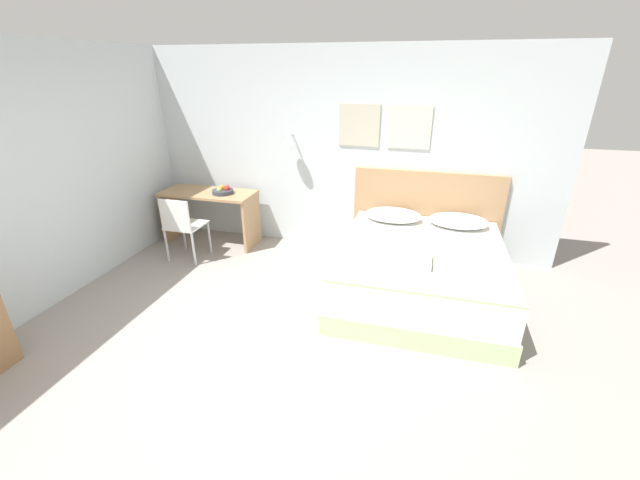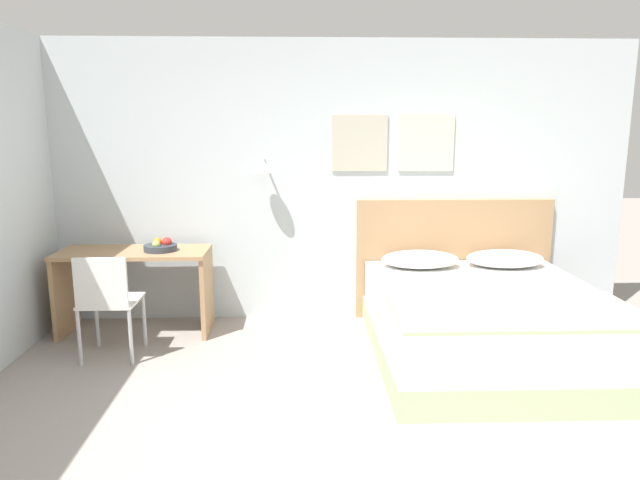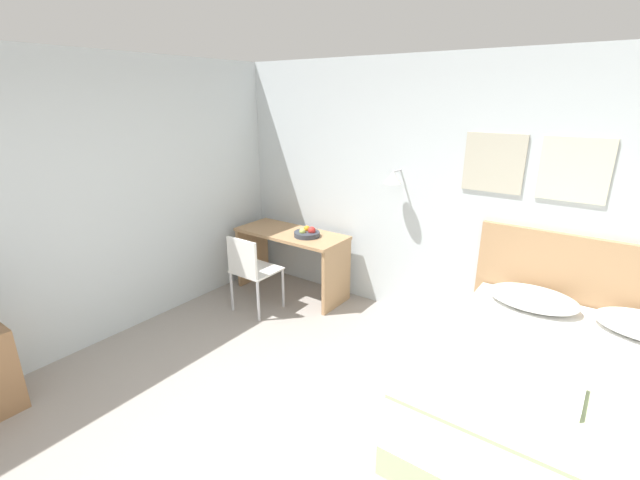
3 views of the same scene
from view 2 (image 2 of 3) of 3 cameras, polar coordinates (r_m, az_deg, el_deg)
The scene contains 11 objects.
ground_plane at distance 3.30m, azimuth 2.17°, elevation -22.88°, with size 24.00×24.00×0.00m, color gray.
wall_back at distance 5.47m, azimuth 0.29°, elevation 5.79°, with size 5.86×0.31×2.65m.
bed at distance 4.83m, azimuth 16.30°, elevation -8.09°, with size 1.78×2.06×0.58m.
headboard at distance 5.73m, azimuth 13.19°, elevation -1.84°, with size 1.90×0.06×1.17m.
pillow_left at distance 5.33m, azimuth 9.98°, elevation -1.91°, with size 0.71×0.46×0.15m.
pillow_right at distance 5.54m, azimuth 18.01°, elevation -1.78°, with size 0.71×0.46×0.15m.
throw_blanket at distance 4.21m, azimuth 19.05°, elevation -6.80°, with size 1.72×0.82×0.02m.
folded_towel_near_foot at distance 4.30m, azimuth 17.44°, elevation -5.74°, with size 0.34×0.31×0.06m.
desk at distance 5.41m, azimuth -18.02°, elevation -3.31°, with size 1.32×0.57×0.76m.
desk_chair at distance 4.84m, azimuth -20.55°, elevation -5.40°, with size 0.44×0.44×0.87m.
fruit_bowl at distance 5.28m, azimuth -15.65°, elevation -0.63°, with size 0.29×0.29×0.12m.
Camera 2 is at (-0.21, -2.72, 1.85)m, focal length 32.00 mm.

